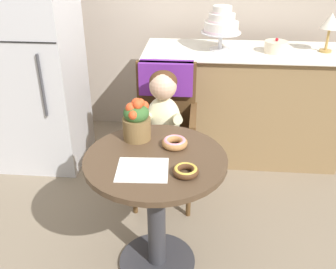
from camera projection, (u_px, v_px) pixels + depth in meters
ground_plane at (157, 262)px, 2.26m from camera, size 8.00×8.00×0.00m
cafe_table at (156, 192)px, 2.02m from camera, size 0.72×0.72×0.72m
wicker_chair at (165, 111)px, 2.59m from camera, size 0.42×0.45×0.95m
seated_child at (163, 116)px, 2.43m from camera, size 0.27×0.32×0.73m
paper_napkin at (142, 170)px, 1.82m from camera, size 0.25×0.22×0.00m
donut_front at (175, 142)px, 2.01m from camera, size 0.13×0.13×0.04m
donut_mid at (186, 171)px, 1.78m from camera, size 0.12×0.12×0.04m
flower_vase at (136, 119)px, 2.04m from camera, size 0.15×0.16×0.23m
display_counter at (241, 104)px, 3.15m from camera, size 1.56×0.62×0.90m
tiered_cake_stand at (221, 24)px, 2.86m from camera, size 0.30×0.30×0.33m
round_layer_cake at (276, 47)px, 2.87m from camera, size 0.17×0.17×0.11m
table_lamp at (331, 22)px, 2.81m from camera, size 0.15×0.15×0.28m
refrigerator at (33, 59)px, 2.90m from camera, size 0.64×0.63×1.70m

